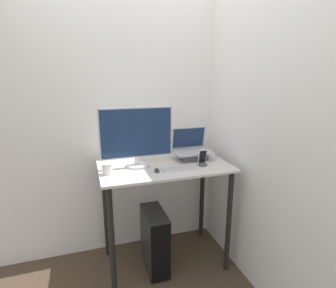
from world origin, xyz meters
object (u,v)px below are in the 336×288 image
at_px(laptop, 192,151).
at_px(computer_tower, 155,240).
at_px(keyboard, 179,169).
at_px(cell_phone, 203,161).
at_px(mouse, 157,170).
at_px(monitor, 137,138).

bearing_deg(laptop, computer_tower, -160.70).
distance_m(keyboard, cell_phone, 0.23).
xyz_separation_m(keyboard, computer_tower, (-0.18, 0.10, -0.68)).
relative_size(laptop, cell_phone, 2.49).
bearing_deg(mouse, keyboard, -1.43).
bearing_deg(mouse, laptop, 30.29).
bearing_deg(laptop, monitor, -174.13).
bearing_deg(mouse, computer_tower, 90.86).
bearing_deg(computer_tower, cell_phone, -8.52).
relative_size(mouse, computer_tower, 0.11).
height_order(mouse, cell_phone, cell_phone).
relative_size(monitor, keyboard, 2.25).
distance_m(laptop, mouse, 0.46).
height_order(keyboard, computer_tower, keyboard).
relative_size(monitor, cell_phone, 4.45).
relative_size(monitor, mouse, 9.58).
bearing_deg(computer_tower, keyboard, -27.92).
relative_size(cell_phone, computer_tower, 0.24).
bearing_deg(monitor, computer_tower, -36.42).
distance_m(keyboard, computer_tower, 0.72).
bearing_deg(keyboard, monitor, 148.57).
bearing_deg(keyboard, laptop, 47.65).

